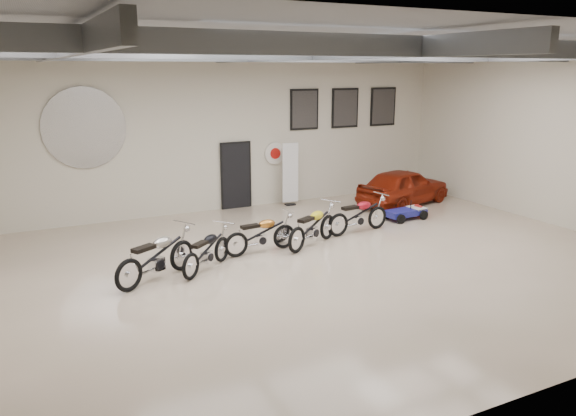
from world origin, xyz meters
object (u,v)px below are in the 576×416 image
banner_stand (290,175)px  motorcycle_gold (261,233)px  motorcycle_yellow (313,226)px  motorcycle_black (207,250)px  go_kart (409,210)px  vintage_car (404,186)px  motorcycle_silver (156,255)px  motorcycle_red (358,214)px

banner_stand → motorcycle_gold: size_ratio=1.05×
motorcycle_yellow → banner_stand: bearing=43.0°
banner_stand → motorcycle_gold: bearing=-120.5°
motorcycle_black → go_kart: size_ratio=1.16×
motorcycle_black → vintage_car: (7.90, 3.09, 0.14)m
motorcycle_yellow → motorcycle_silver: bearing=161.1°
go_kart → vintage_car: bearing=53.8°
motorcycle_silver → motorcycle_yellow: size_ratio=1.05×
motorcycle_black → vintage_car: size_ratio=0.51×
vintage_car → motorcycle_gold: bearing=96.1°
motorcycle_black → motorcycle_yellow: 3.04m
banner_stand → go_kart: banner_stand is taller
motorcycle_silver → vintage_car: bearing=-9.6°
banner_stand → motorcycle_red: 3.76m
motorcycle_yellow → vintage_car: size_ratio=0.57×
motorcycle_silver → vintage_car: 9.61m
motorcycle_gold → motorcycle_black: bearing=-164.1°
banner_stand → motorcycle_black: (-4.49, -4.72, -0.53)m
motorcycle_silver → motorcycle_yellow: motorcycle_silver is taller
motorcycle_silver → vintage_car: size_ratio=0.60×
motorcycle_silver → banner_stand: bearing=11.4°
motorcycle_black → motorcycle_yellow: (3.00, 0.51, 0.05)m
motorcycle_red → go_kart: (2.19, 0.54, -0.23)m
motorcycle_gold → motorcycle_yellow: size_ratio=0.93×
motorcycle_black → go_kart: bearing=-26.4°
banner_stand → motorcycle_silver: 7.45m
motorcycle_black → motorcycle_gold: 1.69m
motorcycle_silver → motorcycle_gold: motorcycle_silver is taller
motorcycle_black → motorcycle_yellow: bearing=-29.3°
motorcycle_silver → vintage_car: vintage_car is taller
motorcycle_silver → motorcycle_gold: 2.84m
motorcycle_black → motorcycle_red: size_ratio=0.92×
motorcycle_yellow → motorcycle_red: size_ratio=1.02×
banner_stand → motorcycle_gold: banner_stand is taller
motorcycle_silver → motorcycle_red: 5.98m
motorcycle_silver → vintage_car: (9.06, 3.21, 0.06)m
motorcycle_silver → motorcycle_yellow: (4.16, 0.62, -0.03)m
motorcycle_gold → motorcycle_red: (3.12, 0.40, 0.02)m
motorcycle_yellow → motorcycle_red: (1.71, 0.49, -0.01)m
motorcycle_silver → motorcycle_black: motorcycle_silver is taller
motorcycle_black → motorcycle_red: (4.71, 0.99, 0.04)m
banner_stand → vintage_car: bearing=-20.9°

